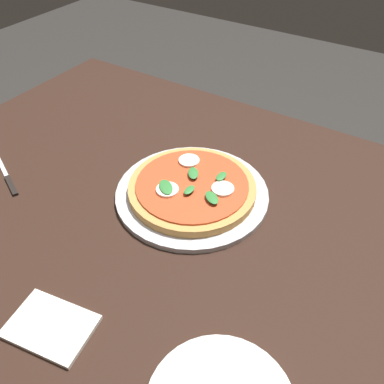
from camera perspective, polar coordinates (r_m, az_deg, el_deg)
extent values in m
plane|color=#2D2B28|center=(1.48, -4.62, -21.87)|extent=(6.00, 6.00, 0.00)
cube|color=black|center=(0.89, -7.11, -0.43)|extent=(1.12, 0.90, 0.04)
cube|color=black|center=(1.59, -11.47, 3.26)|extent=(0.07, 0.07, 0.71)
cube|color=black|center=(1.30, 22.67, -11.08)|extent=(0.07, 0.07, 0.71)
cylinder|color=silver|center=(0.85, 0.00, -0.20)|extent=(0.32, 0.32, 0.01)
cylinder|color=tan|center=(0.84, 0.01, 0.55)|extent=(0.27, 0.27, 0.02)
cylinder|color=#CC4723|center=(0.83, 0.01, 1.12)|extent=(0.23, 0.23, 0.00)
cylinder|color=white|center=(0.82, 4.35, 0.46)|extent=(0.05, 0.05, 0.00)
cylinder|color=white|center=(0.89, -0.42, 4.46)|extent=(0.05, 0.05, 0.00)
cylinder|color=white|center=(0.81, -3.49, 0.34)|extent=(0.05, 0.05, 0.00)
ellipsoid|color=#337F38|center=(0.79, 2.81, -0.78)|extent=(0.05, 0.04, 0.00)
ellipsoid|color=#337F38|center=(0.85, 0.17, 2.70)|extent=(0.04, 0.04, 0.00)
ellipsoid|color=#337F38|center=(0.84, 4.15, 2.24)|extent=(0.02, 0.03, 0.00)
ellipsoid|color=#337F38|center=(0.81, -3.71, 0.73)|extent=(0.05, 0.05, 0.00)
ellipsoid|color=#337F38|center=(0.81, -0.38, 0.32)|extent=(0.02, 0.03, 0.00)
cube|color=white|center=(0.69, -19.28, -17.44)|extent=(0.14, 0.11, 0.01)
cube|color=black|center=(0.96, -24.12, 0.84)|extent=(0.07, 0.04, 0.01)
cube|color=silver|center=(1.03, -25.26, 3.40)|extent=(0.10, 0.05, 0.00)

